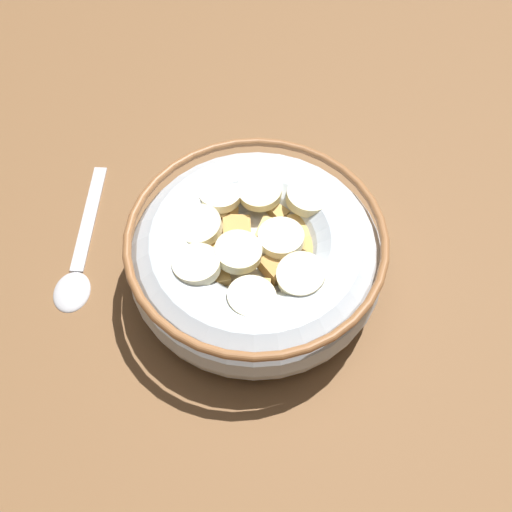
# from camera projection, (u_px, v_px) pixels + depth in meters

# --- Properties ---
(ground_plane) EXTENTS (1.28, 1.28, 0.02)m
(ground_plane) POSITION_uv_depth(u_px,v_px,m) (256.00, 285.00, 0.48)
(ground_plane) COLOR brown
(cereal_bowl) EXTENTS (0.18, 0.18, 0.06)m
(cereal_bowl) POSITION_uv_depth(u_px,v_px,m) (256.00, 256.00, 0.45)
(cereal_bowl) COLOR #B2BCC6
(cereal_bowl) RESTS_ON ground_plane
(spoon) EXTENTS (0.13, 0.05, 0.01)m
(spoon) POSITION_uv_depth(u_px,v_px,m) (77.00, 264.00, 0.48)
(spoon) COLOR #B7B7BC
(spoon) RESTS_ON ground_plane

